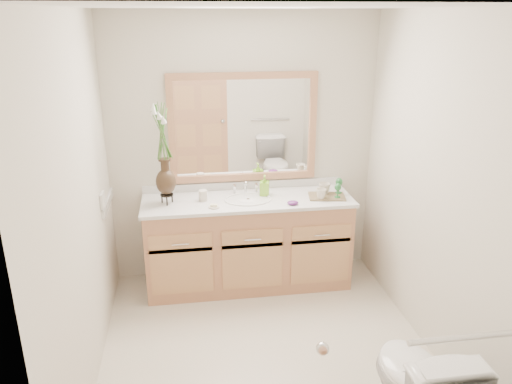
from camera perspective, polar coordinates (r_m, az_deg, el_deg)
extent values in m
plane|color=beige|center=(3.89, 1.25, -17.68)|extent=(2.60, 2.60, 0.00)
cube|color=white|center=(3.09, 1.60, 20.43)|extent=(2.40, 2.60, 0.02)
cube|color=beige|center=(4.52, -1.47, 4.86)|extent=(2.40, 0.02, 2.40)
cube|color=beige|center=(2.16, 7.55, -13.01)|extent=(2.40, 0.02, 2.40)
cube|color=beige|center=(3.32, -19.48, -1.95)|extent=(0.02, 2.60, 2.40)
cube|color=beige|center=(3.69, 20.07, 0.15)|extent=(0.02, 2.60, 2.40)
cube|color=tan|center=(4.54, -0.92, -5.88)|extent=(1.80, 0.55, 0.80)
cube|color=silver|center=(4.37, -0.95, -0.98)|extent=(1.84, 0.57, 0.03)
ellipsoid|color=white|center=(4.37, -0.91, -1.56)|extent=(0.38, 0.30, 0.12)
cylinder|color=silver|center=(4.50, -1.23, 0.57)|extent=(0.02, 0.02, 0.11)
cylinder|color=silver|center=(4.49, -2.50, 0.33)|extent=(0.02, 0.02, 0.08)
cylinder|color=silver|center=(4.52, 0.03, 0.45)|extent=(0.02, 0.02, 0.08)
cube|color=white|center=(4.46, -1.46, 7.35)|extent=(1.20, 0.01, 0.85)
cube|color=tan|center=(4.38, -1.50, 13.15)|extent=(1.32, 0.04, 0.06)
cube|color=tan|center=(4.57, -1.40, 1.75)|extent=(1.32, 0.04, 0.06)
cube|color=tan|center=(4.42, -9.64, 6.96)|extent=(0.06, 0.04, 0.85)
cube|color=tan|center=(4.57, 6.47, 7.54)|extent=(0.06, 0.04, 0.85)
cube|color=white|center=(4.10, -17.14, -0.89)|extent=(0.02, 0.12, 0.12)
cube|color=tan|center=(2.23, -0.59, -17.85)|extent=(0.80, 0.03, 2.00)
cylinder|color=silver|center=(2.59, 22.69, -15.11)|extent=(0.55, 0.03, 0.03)
cylinder|color=black|center=(4.30, -10.16, -0.30)|extent=(0.11, 0.11, 0.01)
ellipsoid|color=#312115|center=(4.27, -10.26, 1.15)|extent=(0.17, 0.17, 0.22)
cylinder|color=#312115|center=(4.22, -10.37, 2.95)|extent=(0.07, 0.07, 0.10)
cylinder|color=#4C7A33|center=(4.16, -10.59, 6.37)|extent=(0.06, 0.06, 0.40)
cylinder|color=beige|center=(4.33, -6.08, -0.40)|extent=(0.07, 0.07, 0.09)
cylinder|color=beige|center=(4.18, -4.83, -1.73)|extent=(0.09, 0.09, 0.01)
cube|color=beige|center=(4.18, -4.84, -1.54)|extent=(0.06, 0.05, 0.02)
imported|color=#80C52E|center=(4.43, 0.98, 0.67)|extent=(0.09, 0.09, 0.17)
ellipsoid|color=#5C2369|center=(4.24, 4.22, -1.23)|extent=(0.10, 0.08, 0.03)
cube|color=brown|center=(4.45, 8.09, -0.50)|extent=(0.34, 0.26, 0.02)
imported|color=beige|center=(4.36, 7.44, -0.13)|extent=(0.10, 0.09, 0.09)
imported|color=beige|center=(4.47, 7.84, 0.44)|extent=(0.14, 0.13, 0.10)
cylinder|color=#246C30|center=(4.42, 9.28, -0.56)|extent=(0.05, 0.05, 0.01)
cylinder|color=#246C30|center=(4.40, 9.31, -0.06)|extent=(0.01, 0.01, 0.08)
ellipsoid|color=#246C30|center=(4.39, 9.34, 0.56)|extent=(0.06, 0.06, 0.07)
cylinder|color=#246C30|center=(4.53, 9.41, -0.06)|extent=(0.06, 0.06, 0.01)
cylinder|color=#246C30|center=(4.51, 9.44, 0.46)|extent=(0.01, 0.01, 0.09)
ellipsoid|color=#246C30|center=(4.49, 9.48, 1.14)|extent=(0.06, 0.06, 0.07)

